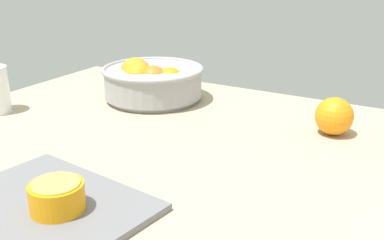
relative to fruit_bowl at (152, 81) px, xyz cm
name	(u,v)px	position (x,y,z in cm)	size (l,w,h in cm)	color
ground_plane	(192,165)	(29.43, -28.93, -6.91)	(141.27, 104.88, 3.00)	tan
fruit_bowl	(152,81)	(0.00, 0.00, 0.00)	(28.30, 28.30, 11.73)	#99999E
cutting_board	(50,205)	(19.02, -57.38, -4.79)	(32.53, 23.05, 1.25)	slate
orange_half_0	(57,196)	(22.20, -58.54, -1.81)	(8.60, 8.60, 4.76)	orange
loose_orange_0	(334,116)	(50.63, -1.32, -1.09)	(8.63, 8.63, 8.63)	orange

